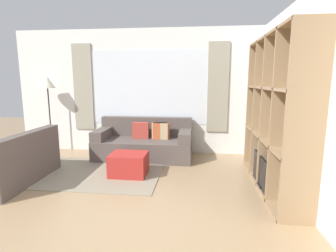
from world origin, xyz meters
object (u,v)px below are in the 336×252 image
Objects in this scene: ottoman at (129,164)px; couch_side at (12,163)px; couch_main at (144,143)px; shelving_unit at (277,116)px; floor_lamp at (47,87)px.

couch_side is at bearing -164.27° from ottoman.
couch_main and couch_side have the same top height.
couch_side is at bearing -176.08° from shelving_unit.
couch_main is 3.24× the size of ottoman.
couch_side is 0.88× the size of floor_lamp.
couch_side reaches higher than ottoman.
shelving_unit is 1.32× the size of floor_lamp.
shelving_unit reaches higher than floor_lamp.
floor_lamp is at bearing -168.65° from couch_side.
floor_lamp is (-4.43, 1.48, 0.38)m from shelving_unit.
couch_side is (-4.08, -0.28, -0.78)m from shelving_unit.
floor_lamp is (-2.12, 1.27, 1.27)m from ottoman.
shelving_unit reaches higher than couch_side.
shelving_unit is 4.69m from floor_lamp.
couch_main is at bearing 149.99° from shelving_unit.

